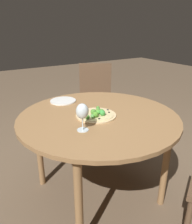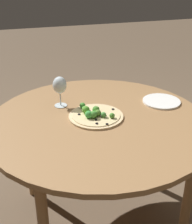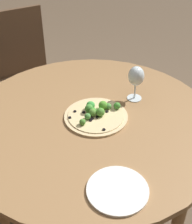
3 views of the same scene
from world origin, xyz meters
TOP-DOWN VIEW (x-y plane):
  - ground_plane at (0.00, 0.00)m, footprint 12.00×12.00m
  - dining_table at (0.00, 0.00)m, footprint 1.16×1.16m
  - chair_2 at (0.50, 0.86)m, footprint 0.55×0.55m
  - pizza at (-0.03, -0.01)m, footprint 0.29×0.29m
  - wine_glass at (-0.22, -0.16)m, footprint 0.08×0.08m
  - plate_near at (-0.10, 0.42)m, footprint 0.22×0.22m

SIDE VIEW (x-z plane):
  - ground_plane at x=0.00m, z-range 0.00..0.00m
  - chair_2 at x=0.50m, z-range 0.03..0.93m
  - dining_table at x=0.00m, z-range 0.29..1.00m
  - plate_near at x=-0.10m, z-range 0.71..0.72m
  - pizza at x=-0.03m, z-range 0.70..0.75m
  - wine_glass at x=-0.22m, z-range 0.75..0.92m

